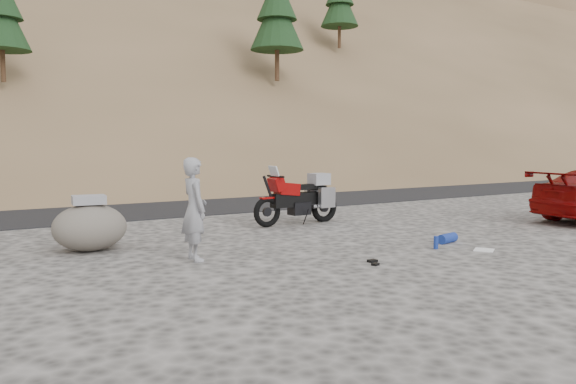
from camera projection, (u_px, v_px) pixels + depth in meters
name	position (u px, v px, depth m)	size (l,w,h in m)	color
ground	(318.00, 248.00, 10.70)	(140.00, 140.00, 0.00)	#3D3B39
road	(161.00, 205.00, 18.32)	(120.00, 7.00, 0.05)	black
hillside	(23.00, 29.00, 44.34)	(120.00, 73.00, 46.72)	brown
motorcycle	(301.00, 198.00, 13.85)	(2.49, 0.79, 1.48)	black
man	(195.00, 260.00, 9.57)	(0.64, 0.42, 1.75)	#939398
boulder	(90.00, 226.00, 10.36)	(1.63, 1.50, 1.05)	#5B564E
gear_white_cloth	(484.00, 250.00, 10.45)	(0.39, 0.34, 0.01)	white
gear_blue_mat	(448.00, 238.00, 11.20)	(0.20, 0.20, 0.49)	navy
gear_bottle	(436.00, 242.00, 10.59)	(0.09, 0.09, 0.24)	navy
gear_glove_a	(372.00, 261.00, 9.40)	(0.15, 0.11, 0.04)	black
gear_glove_b	(375.00, 264.00, 9.14)	(0.12, 0.09, 0.04)	black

